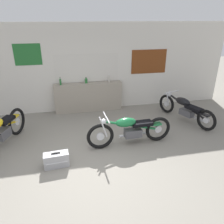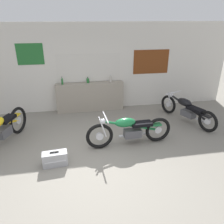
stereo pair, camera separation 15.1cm
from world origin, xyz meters
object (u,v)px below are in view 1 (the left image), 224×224
at_px(bottle_leftmost, 60,81).
at_px(motorcycle_yellow, 0,131).
at_px(hard_case_silver, 56,160).
at_px(motorcycle_black, 185,109).
at_px(bottle_center, 109,79).
at_px(bottle_left_center, 86,80).
at_px(motorcycle_green, 130,130).

distance_m(bottle_leftmost, motorcycle_yellow, 2.41).
height_order(bottle_leftmost, motorcycle_yellow, bottle_leftmost).
bearing_deg(hard_case_silver, motorcycle_black, 21.93).
xyz_separation_m(bottle_leftmost, hard_case_silver, (-0.13, -2.85, -0.91)).
relative_size(bottle_center, motorcycle_black, 0.13).
xyz_separation_m(bottle_leftmost, motorcycle_yellow, (-1.43, -1.84, -0.63)).
distance_m(bottle_left_center, motorcycle_green, 2.58).
height_order(bottle_leftmost, bottle_center, bottle_center).
bearing_deg(bottle_leftmost, motorcycle_green, -54.89).
bearing_deg(bottle_center, motorcycle_green, -88.07).
bearing_deg(motorcycle_green, bottle_left_center, 109.15).
xyz_separation_m(bottle_left_center, motorcycle_yellow, (-2.24, -1.88, -0.60)).
relative_size(bottle_left_center, hard_case_silver, 0.37).
distance_m(bottle_leftmost, bottle_left_center, 0.81).
relative_size(bottle_center, motorcycle_yellow, 0.13).
bearing_deg(bottle_leftmost, bottle_center, 0.09).
bearing_deg(hard_case_silver, bottle_left_center, 71.96).
height_order(bottle_leftmost, motorcycle_black, bottle_leftmost).
relative_size(bottle_leftmost, motorcycle_black, 0.13).
relative_size(bottle_left_center, motorcycle_black, 0.10).
height_order(bottle_left_center, hard_case_silver, bottle_left_center).
relative_size(motorcycle_yellow, motorcycle_black, 1.03).
height_order(bottle_left_center, motorcycle_black, bottle_left_center).
bearing_deg(motorcycle_black, bottle_left_center, 154.00).
height_order(bottle_center, motorcycle_green, bottle_center).
relative_size(motorcycle_black, hard_case_silver, 3.69).
height_order(bottle_left_center, bottle_center, bottle_center).
xyz_separation_m(bottle_center, motorcycle_yellow, (-2.98, -1.84, -0.64)).
height_order(bottle_leftmost, motorcycle_green, bottle_leftmost).
distance_m(bottle_leftmost, bottle_center, 1.55).
bearing_deg(motorcycle_yellow, bottle_left_center, 40.09).
relative_size(bottle_center, hard_case_silver, 0.50).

